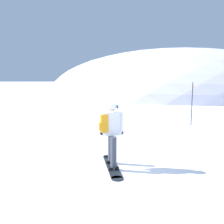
{
  "coord_description": "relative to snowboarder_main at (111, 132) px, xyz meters",
  "views": [
    {
      "loc": [
        -0.44,
        -5.53,
        2.26
      ],
      "look_at": [
        -0.08,
        3.42,
        1.0
      ],
      "focal_mm": 38.76,
      "sensor_mm": 36.0,
      "label": 1
    }
  ],
  "objects": [
    {
      "name": "ground_plane",
      "position": [
        0.23,
        -0.42,
        -0.92
      ],
      "size": [
        300.0,
        300.0,
        0.0
      ],
      "primitive_type": "plane",
      "color": "white"
    },
    {
      "name": "ridge_peak_main",
      "position": [
        10.58,
        29.62,
        -0.92
      ],
      "size": [
        36.31,
        32.68,
        12.73
      ],
      "color": "white",
      "rests_on": "ground"
    },
    {
      "name": "snowboarder_main",
      "position": [
        0.0,
        0.0,
        0.0
      ],
      "size": [
        0.64,
        1.83,
        1.71
      ],
      "color": "black",
      "rests_on": "ground"
    },
    {
      "name": "piste_marker_near",
      "position": [
        4.07,
        5.34,
        0.28
      ],
      "size": [
        0.2,
        0.2,
        2.11
      ],
      "color": "black",
      "rests_on": "ground"
    }
  ]
}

